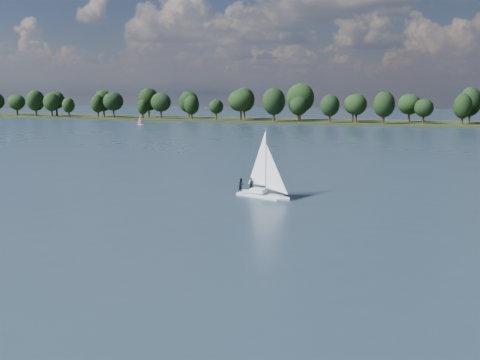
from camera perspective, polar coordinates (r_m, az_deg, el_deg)
name	(u,v)px	position (r m, az deg, el deg)	size (l,w,h in m)	color
ground	(397,150)	(126.88, 16.44, 3.08)	(700.00, 700.00, 0.00)	#233342
far_shore	(425,124)	(238.31, 19.11, 5.66)	(660.00, 40.00, 1.50)	black
sailboat	(261,177)	(66.17, 2.25, 0.31)	(7.10, 3.81, 9.00)	white
dinghy_pink	(140,122)	(223.70, -10.57, 6.07)	(2.74, 1.22, 4.28)	silver
pontoon	(77,119)	(285.61, -16.95, 6.28)	(4.00, 2.00, 0.50)	#55575A
treeline	(410,105)	(234.40, 17.67, 7.66)	(562.98, 73.60, 18.57)	black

